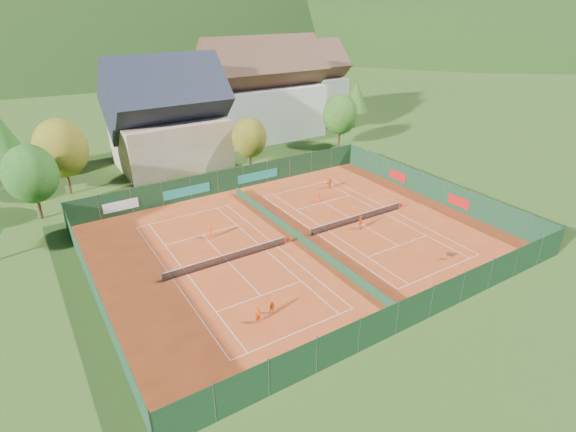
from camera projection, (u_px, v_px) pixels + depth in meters
The scene contains 34 objects.
ground at pixel (298, 241), 46.75m from camera, with size 600.00×600.00×0.00m, color #2C4D18.
clay_pad at pixel (298, 240), 46.73m from camera, with size 40.00×32.00×0.01m, color #BC431B.
court_markings_left at pixel (228, 262), 42.90m from camera, with size 11.03×23.83×0.00m.
court_markings_right at pixel (357, 222), 50.56m from camera, with size 11.03×23.83×0.00m.
tennis_net_left at pixel (230, 257), 42.76m from camera, with size 13.30×0.10×1.02m.
tennis_net_right at pixel (359, 218), 50.42m from camera, with size 13.30×0.10×1.02m.
court_divider at pixel (298, 236), 46.52m from camera, with size 0.03×28.80×1.00m.
fence_north at pixel (228, 180), 58.05m from camera, with size 40.00×0.10×3.00m.
fence_south at pixel (415, 310), 33.90m from camera, with size 40.00×0.04×3.00m.
fence_west at pixel (93, 288), 36.51m from camera, with size 0.04×32.00×3.00m.
fence_east at pixel (433, 188), 55.69m from camera, with size 0.09×32.00×3.00m.
chalet at pixel (168, 121), 65.23m from camera, with size 16.20×12.00×16.00m.
hotel_block_a at pixel (262, 95), 78.56m from camera, with size 21.60×11.00×17.25m.
hotel_block_b at pixel (303, 85), 91.68m from camera, with size 17.28×10.00×15.50m.
tree_west_front at pixel (31, 174), 49.07m from camera, with size 5.72×5.72×8.69m.
tree_west_mid at pixel (61, 148), 55.26m from camera, with size 6.44×6.44×9.78m.
tree_west_back at pixel (0, 135), 58.18m from camera, with size 5.60×5.60×10.00m.
tree_center at pixel (249, 138), 64.29m from camera, with size 5.01×5.01×7.60m.
tree_east_front at pixel (340, 114), 74.12m from camera, with size 5.72×5.72×8.69m.
tree_east_mid at pixel (356, 96), 84.70m from camera, with size 5.04×5.04×9.00m.
tree_east_back at pixel (297, 90), 86.67m from camera, with size 7.15×7.15×10.86m.
mountain_backdrop at pixel (114, 119), 255.46m from camera, with size 820.00×530.00×242.00m.
ball_hopper at pixel (449, 254), 43.13m from camera, with size 0.34×0.34×0.80m.
loose_ball_0 at pixel (246, 312), 35.99m from camera, with size 0.07×0.07×0.07m, color #CCD833.
loose_ball_1 at pixel (427, 269), 41.77m from camera, with size 0.07×0.07×0.07m, color #CCD833.
loose_ball_2 at pixel (299, 216), 51.89m from camera, with size 0.07×0.07×0.07m, color #CCD833.
loose_ball_3 at pixel (225, 220), 51.03m from camera, with size 0.07×0.07×0.07m, color #CCD833.
loose_ball_4 at pixel (391, 214), 52.47m from camera, with size 0.07×0.07×0.07m, color #CCD833.
player_left_near at pixel (258, 315), 34.54m from camera, with size 0.56×0.37×1.54m, color #E15214.
player_left_mid at pixel (272, 308), 35.61m from camera, with size 0.60×0.46×1.23m, color #D95D13.
player_left_far at pixel (210, 231), 46.87m from camera, with size 1.00×0.57×1.55m, color #EF5015.
player_right_near at pixel (360, 223), 48.68m from camera, with size 0.92×0.38×1.57m, color #D04C12.
player_right_far_a at pixel (319, 198), 55.27m from camera, with size 0.58×0.38×1.18m, color #EB4814.
player_right_far_b at pixel (329, 183), 59.09m from camera, with size 1.42×0.45×1.53m, color orange.
Camera 1 is at (-22.67, -34.07, 22.75)m, focal length 28.00 mm.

